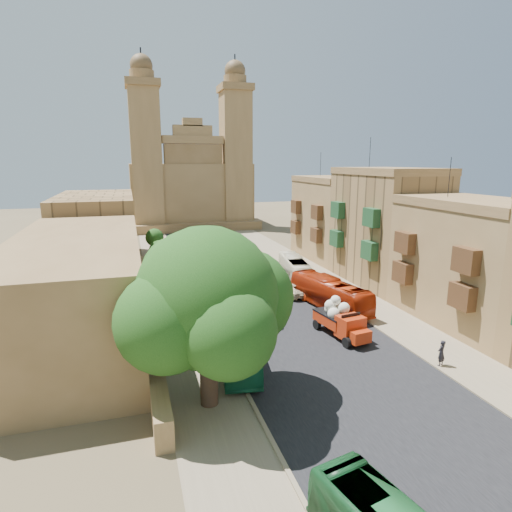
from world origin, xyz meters
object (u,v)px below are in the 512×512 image
street_tree_d (155,238)px  bus_cream_east (294,267)px  pedestrian_c (369,300)px  pedestrian_a (441,353)px  red_truck (341,320)px  street_tree_b (169,269)px  car_blue_a (273,317)px  church (190,184)px  car_cream (293,289)px  car_white_b (245,250)px  car_blue_b (197,243)px  street_tree_a (183,312)px  car_dkblue (207,247)px  car_white_a (247,281)px  ficus_tree (209,302)px  bus_red_east (330,293)px  olive_pickup (324,292)px  bus_green_north (237,343)px  street_tree_c (160,252)px

street_tree_d → bus_cream_east: bearing=-48.9°
pedestrian_c → pedestrian_a: bearing=-16.5°
red_truck → pedestrian_c: 8.58m
street_tree_b → car_blue_a: bearing=-44.6°
church → car_cream: size_ratio=7.02×
red_truck → car_cream: size_ratio=1.16×
red_truck → car_white_b: bearing=88.5°
car_blue_b → pedestrian_c: pedestrian_c is taller
car_white_b → street_tree_a: bearing=61.6°
red_truck → car_blue_a: red_truck is taller
car_dkblue → car_blue_b: 3.34m
car_blue_a → car_white_a: 12.57m
ficus_tree → street_tree_b: size_ratio=2.01×
church → bus_red_east: 61.42m
church → olive_pickup: (5.71, -58.61, -8.51)m
car_cream → car_white_b: bearing=-97.0°
car_cream → car_dkblue: bearing=-85.3°
bus_red_east → pedestrian_a: (2.15, -13.79, -0.53)m
car_blue_a → car_dkblue: bearing=106.0°
bus_green_north → church: bearing=93.3°
car_blue_b → pedestrian_c: (11.97, -35.96, 0.08)m
church → bus_green_north: (-6.50, -69.50, -8.07)m
bus_cream_east → car_white_a: bus_cream_east is taller
car_blue_b → bus_green_north: bearing=-105.5°
olive_pickup → street_tree_a: bearing=-153.0°
ficus_tree → car_cream: size_ratio=2.13×
church → car_cream: church is taller
street_tree_c → car_white_b: 17.05m
pedestrian_c → car_white_b: bearing=-178.0°
street_tree_a → car_dkblue: 38.84m
church → car_blue_a: bearing=-91.3°
red_truck → bus_red_east: red_truck is taller
church → street_tree_c: size_ratio=7.90×
bus_green_north → pedestrian_a: size_ratio=5.30×
olive_pickup → car_white_b: size_ratio=1.57×
bus_green_north → car_dkblue: (5.01, 40.70, -0.81)m
car_dkblue → car_blue_b: (-1.21, 3.11, 0.04)m
car_dkblue → pedestrian_a: (8.99, -45.65, 0.35)m
pedestrian_a → car_white_a: bearing=-93.5°
car_white_a → car_white_b: (4.46, 17.36, 0.00)m
car_white_a → ficus_tree: bearing=-93.8°
ficus_tree → olive_pickup: 22.68m
street_tree_d → car_blue_a: size_ratio=1.19×
car_white_b → red_truck: bearing=82.7°
street_tree_a → street_tree_b: size_ratio=0.87×
car_blue_a → car_dkblue: (-0.01, 34.23, 0.01)m
red_truck → car_blue_b: red_truck is taller
car_white_b → pedestrian_c: size_ratio=2.25×
car_blue_b → car_blue_a: bearing=-98.6°
car_blue_a → ficus_tree: bearing=-108.4°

